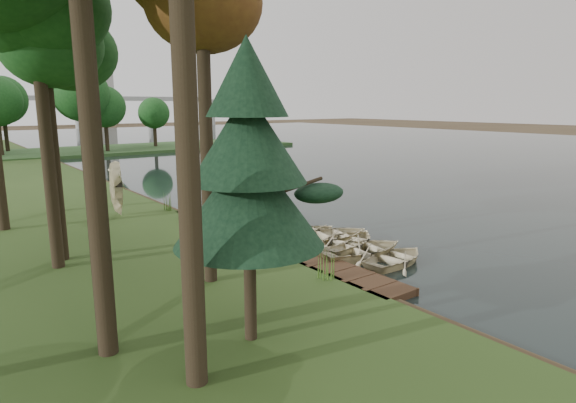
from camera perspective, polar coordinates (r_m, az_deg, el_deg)
ground at (r=22.97m, az=0.53°, el=-4.63°), size 300.00×300.00×0.00m
water at (r=57.74m, az=12.21°, el=4.87°), size 130.00×200.00×0.05m
boardwalk at (r=22.03m, az=-2.78°, el=-4.94°), size 1.60×16.00×0.30m
peninsula at (r=71.10m, az=-19.36°, el=5.83°), size 50.00×14.00×0.45m
far_trees at (r=69.90m, az=-22.34°, el=10.64°), size 45.60×5.60×8.80m
bridge at (r=139.90m, az=-26.83°, el=10.51°), size 95.90×4.00×8.60m
building_a at (r=163.41m, az=-21.99°, el=11.53°), size 10.00×8.00×18.00m
rowboat_0 at (r=19.90m, az=12.66°, el=-6.29°), size 3.55×2.73×0.68m
rowboat_1 at (r=20.49m, az=8.83°, el=-5.42°), size 4.35×3.39×0.82m
rowboat_2 at (r=21.58m, az=7.08°, el=-4.52°), size 4.56×3.82×0.81m
rowboat_3 at (r=22.44m, az=5.12°, el=-3.83°), size 4.38×3.44×0.82m
rowboat_4 at (r=23.42m, az=2.40°, el=-3.39°), size 3.21×2.40×0.63m
rowboat_5 at (r=24.83m, az=-0.42°, el=-2.42°), size 4.17×3.60×0.72m
rowboat_6 at (r=25.95m, az=-1.45°, el=-1.83°), size 4.10×3.56×0.71m
rowboat_7 at (r=27.07m, az=-3.42°, el=-1.27°), size 4.02×3.33×0.72m
stored_rowboat at (r=28.30m, az=-19.33°, el=-0.93°), size 3.11×2.30×0.62m
tree_4 at (r=20.55m, az=-27.14°, el=17.46°), size 4.50×4.50×10.63m
tree_6 at (r=30.83m, az=-27.72°, el=20.26°), size 4.61×4.61×13.58m
pine_tree at (r=11.85m, az=-4.74°, el=4.39°), size 3.80×3.80×7.66m
reeds_0 at (r=17.15m, az=4.70°, el=-7.40°), size 0.60×0.60×1.05m
reeds_1 at (r=23.89m, az=-10.20°, el=-2.17°), size 0.60×0.60×1.02m
reeds_2 at (r=26.88m, az=-12.34°, el=-0.72°), size 0.60×0.60×1.04m
reeds_3 at (r=28.88m, az=-14.19°, el=-0.03°), size 0.60×0.60×0.98m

